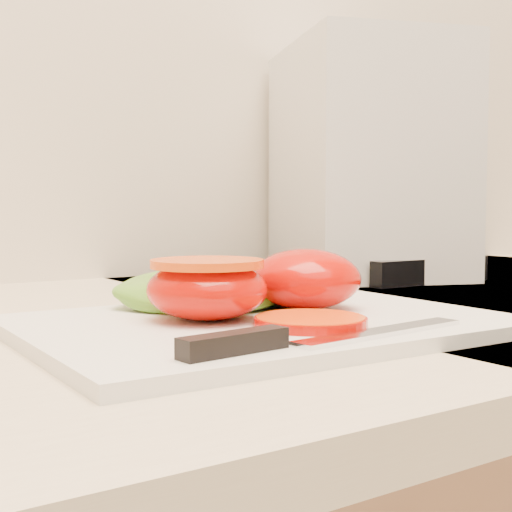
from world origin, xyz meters
TOP-DOWN VIEW (x-y plane):
  - cutting_board at (0.12, 1.56)m, footprint 0.35×0.25m
  - tomato_half_dome at (0.17, 1.58)m, footprint 0.09×0.09m
  - tomato_half_cut at (0.08, 1.58)m, footprint 0.09×0.09m
  - tomato_slice_0 at (0.13, 1.52)m, footprint 0.07×0.07m
  - lettuce_leaf_0 at (0.11, 1.64)m, footprint 0.17×0.15m
  - lettuce_leaf_1 at (0.15, 1.64)m, footprint 0.12×0.09m
  - knife at (0.08, 1.47)m, footprint 0.22×0.03m
  - appliance at (0.47, 1.84)m, footprint 0.27×0.30m

SIDE VIEW (x-z plane):
  - cutting_board at x=0.12m, z-range 0.93..0.94m
  - tomato_slice_0 at x=0.13m, z-range 0.94..0.95m
  - knife at x=0.08m, z-range 0.94..0.95m
  - lettuce_leaf_1 at x=0.15m, z-range 0.94..0.96m
  - lettuce_leaf_0 at x=0.11m, z-range 0.94..0.97m
  - tomato_half_cut at x=0.08m, z-range 0.94..0.99m
  - tomato_half_dome at x=0.17m, z-range 0.94..0.99m
  - appliance at x=0.47m, z-range 0.93..1.23m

